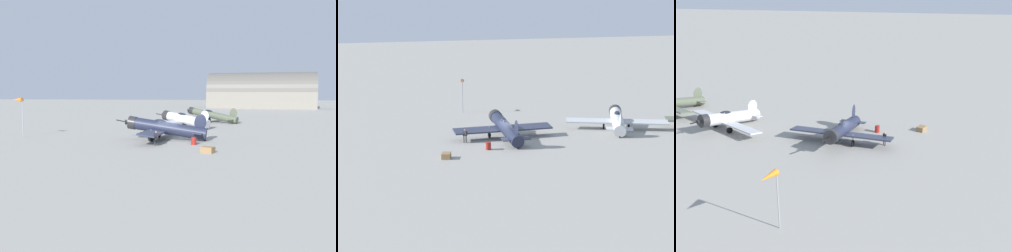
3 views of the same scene
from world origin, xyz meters
The scene contains 7 objects.
ground_plane centered at (0.00, 0.00, 0.00)m, with size 400.00×400.00×0.00m, color gray.
airplane_foreground centered at (0.04, 0.53, 1.54)m, with size 12.75×11.92×3.46m.
airplane_mid_apron centered at (15.90, -0.40, 1.44)m, with size 12.80×9.70×3.13m.
ground_crew_mechanic centered at (-5.13, 0.65, 1.02)m, with size 0.49×0.49×1.69m.
equipment_crate centered at (-9.20, -5.34, 0.31)m, with size 1.35×1.52×0.62m.
fuel_drum centered at (-3.62, -3.50, 0.44)m, with size 0.65×0.65×0.89m.
windsock_mast centered at (0.90, 20.47, 4.79)m, with size 1.09×1.82×5.28m.
Camera 2 is at (-24.81, -61.38, 16.22)m, focal length 58.61 mm.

